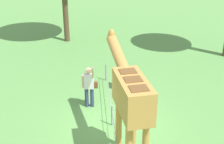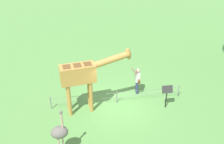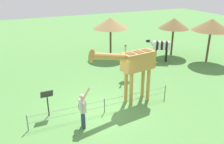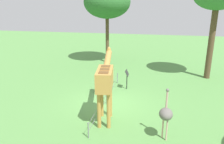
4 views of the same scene
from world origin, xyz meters
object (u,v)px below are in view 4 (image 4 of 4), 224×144
(visitor, at_px, (100,80))
(ostrich, at_px, (166,114))
(tree_northeast, at_px, (107,2))
(info_sign, at_px, (127,76))
(giraffe, at_px, (105,79))

(visitor, height_order, ostrich, ostrich)
(tree_northeast, bearing_deg, ostrich, -156.67)
(visitor, bearing_deg, tree_northeast, 9.34)
(visitor, bearing_deg, info_sign, -52.67)
(visitor, height_order, tree_northeast, tree_northeast)
(ostrich, relative_size, tree_northeast, 0.32)
(visitor, xyz_separation_m, tree_northeast, (7.85, 1.29, 4.71))
(tree_northeast, bearing_deg, visitor, -170.66)
(visitor, bearing_deg, ostrich, -137.06)
(tree_northeast, height_order, info_sign, tree_northeast)
(giraffe, xyz_separation_m, tree_northeast, (10.85, 2.36, 3.51))
(visitor, bearing_deg, giraffe, -160.43)
(giraffe, relative_size, visitor, 2.06)
(tree_northeast, bearing_deg, giraffe, -167.74)
(info_sign, bearing_deg, ostrich, -156.33)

